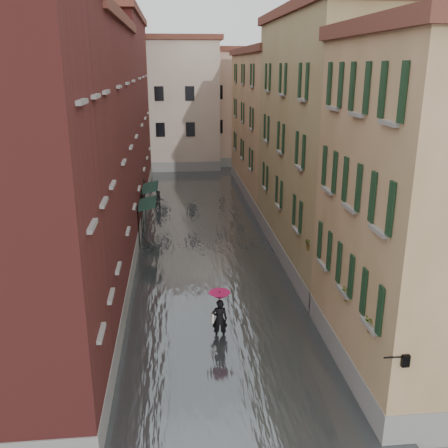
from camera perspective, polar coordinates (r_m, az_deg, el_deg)
ground at (r=20.32m, az=-0.04°, el=-13.88°), size 120.00×120.00×0.00m
floodwater at (r=32.06m, az=-2.36°, el=-1.52°), size 10.00×60.00×0.20m
building_left_near at (r=16.64m, az=-24.05°, el=1.73°), size 6.00×8.00×13.00m
building_left_mid at (r=27.11m, az=-17.06°, el=7.60°), size 6.00×14.00×12.50m
building_left_far at (r=41.73m, az=-13.31°, el=12.22°), size 6.00×16.00×14.00m
building_right_near at (r=18.22m, az=23.11°, el=0.67°), size 6.00×8.00×11.50m
building_right_mid at (r=27.95m, az=12.64°, el=8.75°), size 6.00×14.00×13.00m
building_right_far at (r=42.43m, az=6.26°, el=10.96°), size 6.00×16.00×11.50m
building_end_cream at (r=55.40m, az=-7.26°, el=13.26°), size 12.00×9.00×13.00m
building_end_pink at (r=57.94m, az=1.97°, el=13.08°), size 10.00×9.00×12.00m
awning_near at (r=31.05m, az=-8.82°, el=2.20°), size 1.09×2.83×2.80m
awning_far at (r=35.18m, az=-8.49°, el=4.06°), size 1.09×3.10×2.80m
wall_lantern at (r=14.86m, az=19.88°, el=-14.37°), size 0.71×0.22×0.35m
window_planters at (r=18.44m, az=13.26°, el=-5.55°), size 0.59×7.93×0.84m
pedestrian_main at (r=20.30m, az=-0.51°, el=-9.99°), size 0.90×0.90×2.06m
pedestrian_far at (r=38.22m, az=-7.45°, el=2.61°), size 0.92×0.80×1.60m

